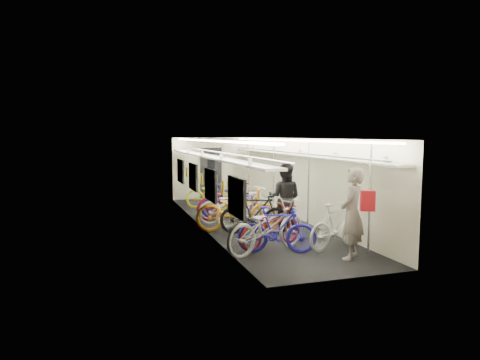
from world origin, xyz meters
TOP-DOWN VIEW (x-y plane):
  - train_car_shell at (-0.36, 0.71)m, footprint 10.00×10.00m
  - bicycle_0 at (-0.72, -3.02)m, footprint 2.27×1.48m
  - bicycle_1 at (-0.55, -3.13)m, footprint 1.74×1.02m
  - bicycle_2 at (-0.49, -2.63)m, footprint 1.88×1.27m
  - bicycle_3 at (-0.40, -1.33)m, footprint 1.85×1.10m
  - bicycle_4 at (-0.72, -0.82)m, footprint 2.22×1.09m
  - bicycle_5 at (-0.31, -0.43)m, footprint 1.96×0.91m
  - bicycle_6 at (-0.55, 0.05)m, footprint 2.04×0.89m
  - bicycle_7 at (-0.40, 1.02)m, footprint 1.75×0.55m
  - bicycle_8 at (-0.49, 0.93)m, footprint 2.13×1.17m
  - bicycle_9 at (-0.36, 1.42)m, footprint 1.61×0.89m
  - bicycle_10 at (-0.48, 2.66)m, footprint 1.99×1.37m
  - bicycle_11 at (0.84, -3.17)m, footprint 1.77×1.06m
  - passenger_near at (0.73, -3.97)m, footprint 0.80×0.79m
  - passenger_mid at (0.40, -1.34)m, footprint 1.09×1.03m
  - backpack at (0.66, -4.58)m, footprint 0.29×0.24m

SIDE VIEW (x-z plane):
  - bicycle_9 at x=-0.36m, z-range 0.00..0.93m
  - bicycle_2 at x=-0.49m, z-range 0.00..0.94m
  - bicycle_10 at x=-0.48m, z-range 0.00..0.99m
  - bicycle_1 at x=-0.55m, z-range 0.00..1.01m
  - bicycle_11 at x=0.84m, z-range 0.00..1.03m
  - bicycle_7 at x=-0.40m, z-range 0.00..1.04m
  - bicycle_6 at x=-0.55m, z-range 0.00..1.04m
  - bicycle_8 at x=-0.49m, z-range 0.00..1.06m
  - bicycle_3 at x=-0.40m, z-range 0.00..1.07m
  - bicycle_4 at x=-0.72m, z-range 0.00..1.12m
  - bicycle_0 at x=-0.72m, z-range 0.00..1.13m
  - bicycle_5 at x=-0.31m, z-range 0.00..1.13m
  - passenger_mid at x=0.40m, z-range 0.00..1.77m
  - passenger_near at x=0.73m, z-range 0.00..1.86m
  - backpack at x=0.66m, z-range 1.09..1.47m
  - train_car_shell at x=-0.36m, z-range -3.34..6.66m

